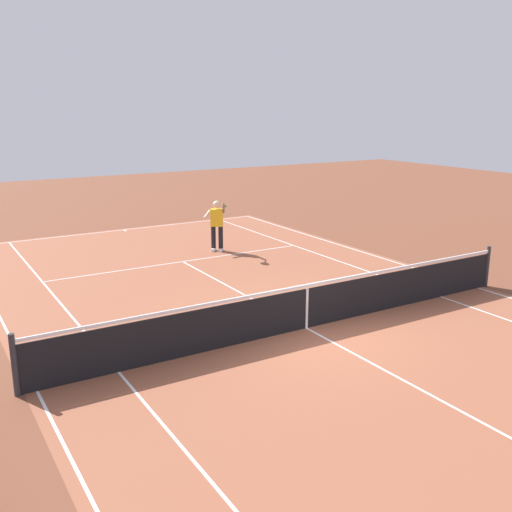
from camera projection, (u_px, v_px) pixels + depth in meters
ground_plane at (306, 328)px, 12.41m from camera, size 60.00×60.00×0.00m
court_slab at (306, 328)px, 12.41m from camera, size 24.20×11.40×0.00m
court_line_markings at (306, 328)px, 12.41m from camera, size 23.85×11.05×0.01m
tennis_net at (307, 306)px, 12.29m from camera, size 0.10×11.70×1.08m
tennis_player_near at (217, 223)px, 18.82m from camera, size 1.18×0.75×1.70m
tennis_ball at (389, 294)px, 14.53m from camera, size 0.07×0.07×0.07m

